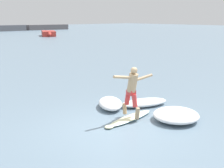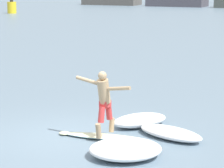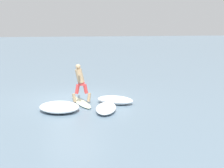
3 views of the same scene
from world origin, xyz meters
name	(u,v)px [view 1 (image 1 of 3)]	position (x,y,z in m)	size (l,w,h in m)	color
ground_plane	(115,128)	(0.00, 0.00, 0.00)	(200.00, 200.00, 0.00)	slate
surfboard	(130,118)	(0.87, 0.23, 0.05)	(2.32, 0.78, 0.23)	beige
surfer	(132,88)	(0.90, 0.18, 1.03)	(1.53, 0.81, 1.62)	tan
fishing_boat_near_jetty	(49,33)	(21.22, 39.66, 0.45)	(4.15, 5.71, 0.84)	#C3372E
wave_foam_at_tail	(176,115)	(1.90, -0.79, 0.17)	(2.17, 2.14, 0.35)	white
wave_foam_at_nose	(144,103)	(2.35, 0.97, 0.13)	(1.96, 1.31, 0.26)	white
wave_foam_beside	(110,103)	(1.26, 1.62, 0.17)	(1.58, 1.77, 0.34)	white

